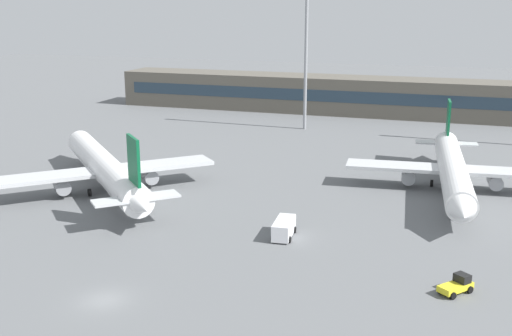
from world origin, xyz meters
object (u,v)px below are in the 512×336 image
airplane_near (104,167)px  baggage_tug_yellow (457,285)px  airplane_mid (453,170)px  floodlight_tower_east (306,49)px  service_van_white (284,228)px

airplane_near → baggage_tug_yellow: (50.57, -19.66, -2.66)m
airplane_near → baggage_tug_yellow: 54.32m
airplane_mid → baggage_tug_yellow: airplane_mid is taller
baggage_tug_yellow → floodlight_tower_east: floodlight_tower_east is taller
baggage_tug_yellow → floodlight_tower_east: 83.34m
airplane_mid → floodlight_tower_east: 52.97m
airplane_mid → floodlight_tower_east: bearing=129.2°
airplane_near → service_van_white: (30.66, -10.59, -2.35)m
airplane_mid → service_van_white: size_ratio=8.30×
airplane_near → floodlight_tower_east: (16.52, 54.59, 13.86)m
baggage_tug_yellow → service_van_white: (-19.91, 9.07, 0.31)m
airplane_mid → service_van_white: bearing=-125.3°
airplane_near → baggage_tug_yellow: bearing=-21.2°
airplane_mid → floodlight_tower_east: size_ratio=1.46×
airplane_mid → service_van_white: 31.41m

